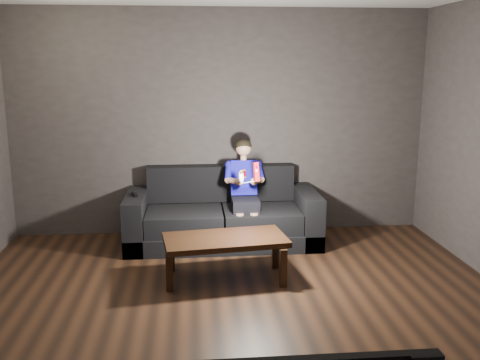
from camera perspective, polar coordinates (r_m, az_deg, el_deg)
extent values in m
plane|color=black|center=(4.46, -0.13, -15.14)|extent=(5.00, 5.00, 0.00)
cube|color=#37312F|center=(6.48, -2.09, 6.09)|extent=(5.00, 0.04, 2.70)
cube|color=#37312F|center=(1.64, 7.75, -13.38)|extent=(5.00, 0.04, 2.70)
cube|color=black|center=(6.28, -1.85, -5.86)|extent=(2.20, 0.95, 0.19)
cube|color=black|center=(6.11, -5.95, -4.37)|extent=(0.86, 0.67, 0.23)
cube|color=black|center=(6.16, 2.29, -4.17)|extent=(0.86, 0.67, 0.23)
cube|color=black|center=(6.49, -2.08, -0.30)|extent=(1.76, 0.22, 0.43)
cube|color=black|center=(6.24, -11.01, -4.22)|extent=(0.22, 0.95, 0.60)
cube|color=black|center=(6.35, 7.12, -3.80)|extent=(0.22, 0.95, 0.60)
cube|color=black|center=(6.07, 0.55, -2.60)|extent=(0.30, 0.38, 0.14)
cube|color=#09019D|center=(6.20, 0.37, 0.29)|extent=(0.30, 0.21, 0.42)
cube|color=#FDAB13|center=(6.10, 0.45, 0.67)|extent=(0.09, 0.09, 0.10)
cube|color=#D20006|center=(6.10, 0.45, 0.66)|extent=(0.06, 0.06, 0.07)
cylinder|color=tan|center=(6.16, 0.37, 2.38)|extent=(0.07, 0.07, 0.06)
sphere|color=tan|center=(6.14, 0.38, 3.44)|extent=(0.18, 0.18, 0.18)
ellipsoid|color=black|center=(6.14, 0.37, 3.64)|extent=(0.19, 0.19, 0.16)
cylinder|color=#09019D|center=(6.11, -1.30, 0.81)|extent=(0.08, 0.23, 0.19)
cylinder|color=#09019D|center=(6.14, 2.15, 0.88)|extent=(0.08, 0.23, 0.19)
cylinder|color=tan|center=(5.96, -0.66, 0.09)|extent=(0.14, 0.24, 0.10)
cylinder|color=tan|center=(5.99, 1.91, 0.14)|extent=(0.14, 0.24, 0.10)
sphere|color=tan|center=(5.88, -0.06, -0.19)|extent=(0.08, 0.08, 0.08)
sphere|color=tan|center=(5.89, 1.49, -0.16)|extent=(0.08, 0.08, 0.08)
cylinder|color=tan|center=(5.93, -0.03, -5.17)|extent=(0.09, 0.09, 0.34)
cylinder|color=tan|center=(5.95, 1.51, -5.12)|extent=(0.09, 0.09, 0.34)
cube|color=red|center=(5.65, 1.75, 0.87)|extent=(0.07, 0.09, 0.21)
cube|color=maroon|center=(5.62, 1.79, 1.41)|extent=(0.03, 0.02, 0.03)
cylinder|color=white|center=(5.63, 1.78, 0.69)|extent=(0.02, 0.01, 0.02)
ellipsoid|color=white|center=(5.65, 0.13, 0.36)|extent=(0.07, 0.09, 0.14)
cylinder|color=black|center=(5.61, 0.16, 0.81)|extent=(0.03, 0.01, 0.02)
cube|color=black|center=(6.11, -11.18, -1.52)|extent=(0.08, 0.17, 0.03)
cube|color=black|center=(6.16, -11.14, -1.25)|extent=(0.02, 0.02, 0.00)
cube|color=black|center=(5.17, -1.59, -6.40)|extent=(1.23, 0.73, 0.05)
cube|color=black|center=(5.01, -7.53, -9.69)|extent=(0.06, 0.06, 0.37)
cube|color=black|center=(5.08, 4.65, -9.33)|extent=(0.06, 0.06, 0.37)
cube|color=black|center=(5.46, -7.33, -7.81)|extent=(0.06, 0.06, 0.37)
cube|color=black|center=(5.51, 3.81, -7.52)|extent=(0.06, 0.06, 0.37)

